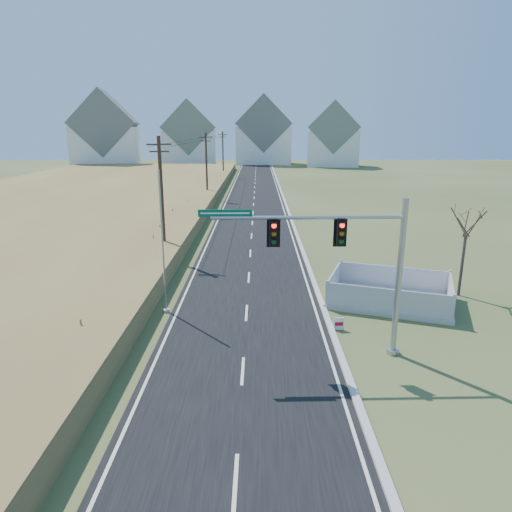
{
  "coord_description": "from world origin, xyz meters",
  "views": [
    {
      "loc": [
        0.62,
        -18.45,
        9.45
      ],
      "look_at": [
        0.51,
        3.25,
        3.4
      ],
      "focal_mm": 32.0,
      "sensor_mm": 36.0,
      "label": 1
    }
  ],
  "objects_px": {
    "fence_enclosure": "(389,298)",
    "flagpole": "(163,258)",
    "bare_tree": "(468,220)",
    "traffic_signal_mast": "(356,261)",
    "open_sign": "(339,324)"
  },
  "relations": [
    {
      "from": "traffic_signal_mast",
      "to": "fence_enclosure",
      "type": "xyz_separation_m",
      "value": [
        3.36,
        6.11,
        -3.93
      ]
    },
    {
      "from": "bare_tree",
      "to": "flagpole",
      "type": "bearing_deg",
      "value": -170.99
    },
    {
      "from": "traffic_signal_mast",
      "to": "flagpole",
      "type": "xyz_separation_m",
      "value": [
        -8.95,
        4.65,
        -1.22
      ]
    },
    {
      "from": "flagpole",
      "to": "bare_tree",
      "type": "height_order",
      "value": "flagpole"
    },
    {
      "from": "open_sign",
      "to": "fence_enclosure",
      "type": "bearing_deg",
      "value": 42.7
    },
    {
      "from": "traffic_signal_mast",
      "to": "open_sign",
      "type": "distance_m",
      "value": 4.58
    },
    {
      "from": "open_sign",
      "to": "flagpole",
      "type": "xyz_separation_m",
      "value": [
        -8.84,
        2.25,
        2.67
      ]
    },
    {
      "from": "open_sign",
      "to": "bare_tree",
      "type": "xyz_separation_m",
      "value": [
        7.9,
        4.9,
        4.15
      ]
    },
    {
      "from": "fence_enclosure",
      "to": "bare_tree",
      "type": "height_order",
      "value": "bare_tree"
    },
    {
      "from": "fence_enclosure",
      "to": "flagpole",
      "type": "xyz_separation_m",
      "value": [
        -12.31,
        -1.46,
        2.71
      ]
    },
    {
      "from": "open_sign",
      "to": "flagpole",
      "type": "height_order",
      "value": "flagpole"
    },
    {
      "from": "fence_enclosure",
      "to": "flagpole",
      "type": "bearing_deg",
      "value": -154.1
    },
    {
      "from": "traffic_signal_mast",
      "to": "bare_tree",
      "type": "bearing_deg",
      "value": 41.39
    },
    {
      "from": "flagpole",
      "to": "bare_tree",
      "type": "xyz_separation_m",
      "value": [
        16.74,
        2.65,
        1.47
      ]
    },
    {
      "from": "traffic_signal_mast",
      "to": "open_sign",
      "type": "height_order",
      "value": "traffic_signal_mast"
    }
  ]
}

